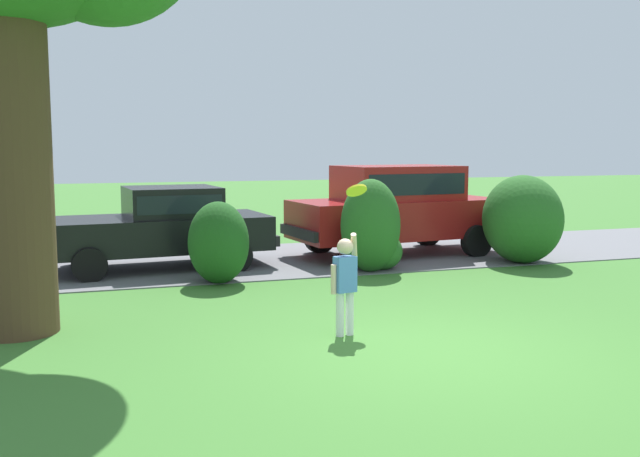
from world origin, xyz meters
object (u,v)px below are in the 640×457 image
object	(u,v)px
parked_suv	(397,205)
child_thrower	(345,278)
parked_sedan	(161,224)
frisbee	(356,190)

from	to	relation	value
parked_suv	child_thrower	size ratio (longest dim) A/B	3.78
parked_sedan	child_thrower	xyz separation A→B (m)	(1.66, -5.64, -0.13)
parked_suv	frisbee	world-z (taller)	parked_suv
child_thrower	frisbee	distance (m)	1.29
parked_sedan	child_thrower	bearing A→B (deg)	-73.56
parked_sedan	parked_suv	size ratio (longest dim) A/B	0.93
parked_suv	child_thrower	xyz separation A→B (m)	(-3.32, -5.77, -0.36)
frisbee	parked_sedan	bearing A→B (deg)	112.51
child_thrower	frisbee	xyz separation A→B (m)	(0.40, 0.66, 1.03)
parked_suv	frisbee	size ratio (longest dim) A/B	16.82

